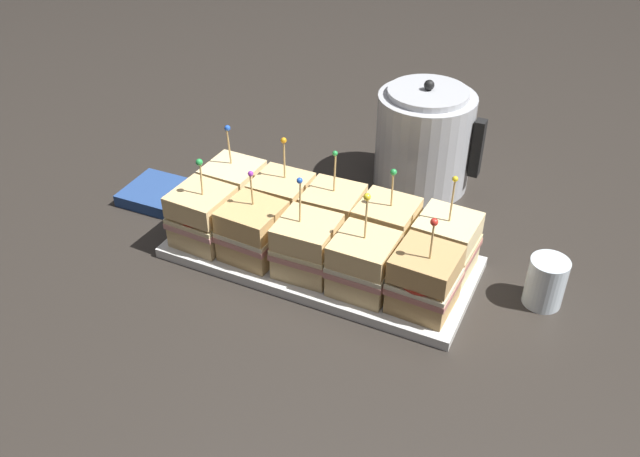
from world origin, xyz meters
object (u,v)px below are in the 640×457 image
Objects in this scene: sandwich_front_center at (306,246)px; napkin_stack at (157,193)px; sandwich_front_far_left at (203,217)px; sandwich_back_far_left at (234,188)px; drinking_glass at (546,282)px; sandwich_back_center at (334,215)px; kettle_steel at (424,139)px; sandwich_front_right at (363,264)px; sandwich_back_left at (282,202)px; sandwich_front_left at (253,231)px; sandwich_back_far_right at (446,245)px; sandwich_back_right at (386,230)px; serving_platter at (320,257)px; sandwich_front_far_right at (424,280)px.

sandwich_front_center is 0.40m from napkin_stack.
sandwich_back_far_left is at bearing 90.84° from sandwich_front_far_left.
sandwich_front_far_left is 2.00× the size of drinking_glass.
kettle_steel reaches higher than sandwich_back_center.
sandwich_front_right is 1.02× the size of sandwich_back_center.
sandwich_back_far_left is 0.10m from sandwich_back_left.
sandwich_front_left is 0.88× the size of sandwich_back_far_right.
sandwich_back_left is 0.20m from sandwich_back_right.
sandwich_back_center is (-0.10, 0.10, -0.00)m from sandwich_front_right.
sandwich_front_left is at bearing -18.58° from napkin_stack.
sandwich_back_left is (0.10, -0.00, -0.00)m from sandwich_back_far_left.
sandwich_back_far_right is at bearing 0.78° from napkin_stack.
serving_platter is 2.35× the size of kettle_steel.
sandwich_back_far_right is 2.17× the size of drinking_glass.
sandwich_front_right reaches higher than sandwich_back_far_left.
sandwich_front_center is 1.03× the size of sandwich_front_far_right.
sandwich_front_far_right is 0.98× the size of sandwich_back_left.
sandwich_back_left is at bearing -122.41° from kettle_steel.
napkin_stack is at bearing -179.31° from sandwich_back_right.
sandwich_front_right is at bearing -89.72° from sandwich_back_right.
sandwich_front_right is (0.30, 0.00, -0.00)m from sandwich_front_far_left.
sandwich_back_far_right is at bearing -64.38° from kettle_steel.
sandwich_front_far_right is at bearing -27.05° from sandwich_back_center.
sandwich_back_center is at bearing 27.56° from sandwich_front_far_left.
sandwich_front_center is 0.97× the size of sandwich_back_far_right.
serving_platter is at bearing -165.91° from sandwich_back_far_right.
sandwich_front_left is at bearing -179.17° from sandwich_front_center.
sandwich_back_far_right reaches higher than sandwich_front_center.
sandwich_front_right is 0.10m from sandwich_front_far_right.
sandwich_front_left is at bearing -179.87° from sandwich_front_far_right.
sandwich_back_center reaches higher than sandwich_front_left.
sandwich_front_right is 1.47× the size of napkin_stack.
sandwich_front_right is 0.78× the size of kettle_steel.
drinking_glass is at bearing 16.19° from sandwich_front_center.
sandwich_back_far_left is at bearing 161.15° from sandwich_front_right.
sandwich_back_center is at bearing -105.01° from kettle_steel.
sandwich_front_far_left is at bearing -178.81° from sandwich_front_center.
sandwich_front_center is (0.20, 0.00, -0.00)m from sandwich_front_far_left.
sandwich_back_left is at bearing -178.83° from drinking_glass.
sandwich_front_right is at bearing 0.28° from sandwich_front_far_left.
serving_platter is 0.22m from sandwich_front_far_left.
sandwich_front_right reaches higher than serving_platter.
sandwich_front_far_right is (0.20, -0.05, 0.06)m from serving_platter.
sandwich_back_far_right is at bearing -0.14° from sandwich_back_far_left.
sandwich_back_right is 0.28m from kettle_steel.
sandwich_back_center is at bearing 0.14° from sandwich_back_far_left.
sandwich_back_right is at bearing 135.73° from sandwich_front_far_right.
sandwich_front_left is 0.10m from sandwich_front_center.
sandwich_front_far_left is at bearing -161.33° from sandwich_back_right.
sandwich_front_center is at bearing -101.52° from kettle_steel.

